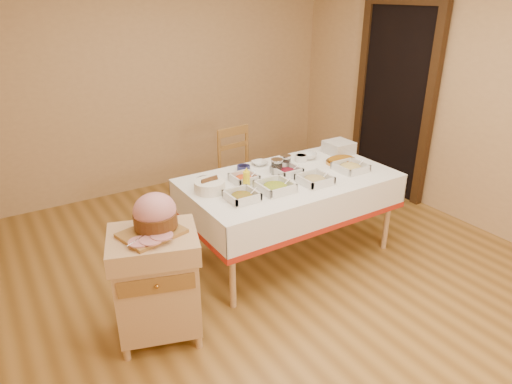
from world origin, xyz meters
TOP-DOWN VIEW (x-y plane):
  - room_shell at (0.00, 0.00)m, footprint 5.00×5.00m
  - doorway at (2.20, 0.90)m, footprint 0.09×1.10m
  - dining_table at (0.30, 0.30)m, footprint 1.82×1.02m
  - butcher_cart at (-1.10, -0.12)m, footprint 0.69×0.63m
  - dining_chair at (0.38, 1.27)m, footprint 0.45×0.43m
  - ham_on_board at (-1.06, -0.09)m, footprint 0.40×0.38m
  - serving_dish_a at (-0.29, 0.12)m, footprint 0.23×0.23m
  - serving_dish_b at (0.03, 0.13)m, footprint 0.26×0.26m
  - serving_dish_c at (0.40, 0.08)m, footprint 0.25×0.25m
  - serving_dish_d at (0.85, 0.14)m, footprint 0.26×0.26m
  - serving_dish_e at (-0.09, 0.42)m, footprint 0.21×0.20m
  - serving_dish_f at (0.31, 0.36)m, footprint 0.23×0.22m
  - small_bowl_left at (-0.40, 0.54)m, footprint 0.13×0.13m
  - small_bowl_mid at (0.04, 0.64)m, footprint 0.12×0.12m
  - small_bowl_right at (0.63, 0.57)m, footprint 0.12×0.12m
  - bowl_white_imported at (0.24, 0.69)m, footprint 0.15×0.15m
  - bowl_small_imported at (0.73, 0.59)m, footprint 0.21×0.21m
  - preserve_jar_left at (0.25, 0.42)m, footprint 0.11×0.11m
  - preserve_jar_right at (0.39, 0.49)m, footprint 0.10×0.10m
  - mustard_bottle at (-0.14, 0.30)m, footprint 0.06×0.06m
  - bread_basket at (-0.43, 0.39)m, footprint 0.25×0.25m
  - plate_stack at (1.08, 0.55)m, footprint 0.25×0.25m
  - brass_platter at (0.92, 0.34)m, footprint 0.31×0.22m

SIDE VIEW (x-z plane):
  - butcher_cart at x=-1.10m, z-range 0.05..0.86m
  - dining_chair at x=0.38m, z-range 0.01..0.94m
  - dining_table at x=0.30m, z-range 0.22..0.98m
  - bowl_white_imported at x=0.24m, z-range 0.76..0.80m
  - brass_platter at x=0.92m, z-range 0.76..0.80m
  - bowl_small_imported at x=0.73m, z-range 0.76..0.81m
  - small_bowl_mid at x=0.04m, z-range 0.76..0.81m
  - serving_dish_e at x=-0.09m, z-range 0.74..0.84m
  - serving_dish_d at x=0.85m, z-range 0.74..0.84m
  - serving_dish_a at x=-0.29m, z-range 0.74..0.84m
  - serving_dish_c at x=0.40m, z-range 0.74..0.84m
  - serving_dish_f at x=0.31m, z-range 0.74..0.84m
  - small_bowl_right at x=0.63m, z-range 0.76..0.82m
  - small_bowl_left at x=-0.40m, z-range 0.76..0.83m
  - serving_dish_b at x=0.03m, z-range 0.74..0.85m
  - bread_basket at x=-0.43m, z-range 0.75..0.86m
  - preserve_jar_right at x=0.39m, z-range 0.75..0.88m
  - plate_stack at x=1.08m, z-range 0.76..0.88m
  - preserve_jar_left at x=0.25m, z-range 0.75..0.89m
  - mustard_bottle at x=-0.14m, z-range 0.75..0.93m
  - ham_on_board at x=-1.06m, z-range 0.79..1.05m
  - doorway at x=2.20m, z-range 0.01..2.21m
  - room_shell at x=0.00m, z-range -1.20..3.80m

